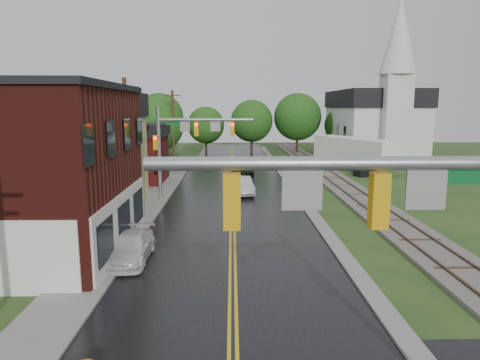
{
  "coord_description": "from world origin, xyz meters",
  "views": [
    {
      "loc": [
        -0.01,
        -5.71,
        7.24
      ],
      "look_at": [
        0.39,
        15.81,
        3.5
      ],
      "focal_mm": 32.0,
      "sensor_mm": 36.0,
      "label": 1
    }
  ],
  "objects_px": {
    "tree_left_c": "(101,132)",
    "semi_trailer": "(353,151)",
    "traffic_signal_near": "(417,228)",
    "traffic_signal_far": "(187,136)",
    "utility_pole_c": "(173,128)",
    "sedan_silver": "(242,186)",
    "tree_left_b": "(26,124)",
    "suv_dark": "(242,168)",
    "utility_pole_b": "(127,145)",
    "tree_left_e": "(158,126)",
    "church": "(376,116)",
    "pickup_white": "(131,248)"
  },
  "relations": [
    {
      "from": "tree_left_c",
      "to": "semi_trailer",
      "type": "bearing_deg",
      "value": 4.92
    },
    {
      "from": "traffic_signal_near",
      "to": "traffic_signal_far",
      "type": "xyz_separation_m",
      "value": [
        -6.94,
        25.0,
        0.01
      ]
    },
    {
      "from": "traffic_signal_far",
      "to": "utility_pole_c",
      "type": "bearing_deg",
      "value": 101.09
    },
    {
      "from": "sedan_silver",
      "to": "tree_left_b",
      "type": "bearing_deg",
      "value": 163.44
    },
    {
      "from": "tree_left_b",
      "to": "sedan_silver",
      "type": "relative_size",
      "value": 2.22
    },
    {
      "from": "sedan_silver",
      "to": "suv_dark",
      "type": "bearing_deg",
      "value": 80.7
    },
    {
      "from": "traffic_signal_far",
      "to": "utility_pole_b",
      "type": "height_order",
      "value": "utility_pole_b"
    },
    {
      "from": "tree_left_b",
      "to": "suv_dark",
      "type": "distance_m",
      "value": 20.89
    },
    {
      "from": "utility_pole_c",
      "to": "tree_left_e",
      "type": "height_order",
      "value": "utility_pole_c"
    },
    {
      "from": "tree_left_c",
      "to": "suv_dark",
      "type": "relative_size",
      "value": 1.53
    },
    {
      "from": "church",
      "to": "utility_pole_c",
      "type": "distance_m",
      "value": 28.54
    },
    {
      "from": "traffic_signal_far",
      "to": "church",
      "type": "bearing_deg",
      "value": 48.73
    },
    {
      "from": "tree_left_c",
      "to": "sedan_silver",
      "type": "bearing_deg",
      "value": -36.53
    },
    {
      "from": "semi_trailer",
      "to": "tree_left_b",
      "type": "bearing_deg",
      "value": -161.8
    },
    {
      "from": "utility_pole_c",
      "to": "church",
      "type": "bearing_deg",
      "value": 19.97
    },
    {
      "from": "utility_pole_b",
      "to": "sedan_silver",
      "type": "height_order",
      "value": "utility_pole_b"
    },
    {
      "from": "utility_pole_c",
      "to": "tree_left_c",
      "type": "xyz_separation_m",
      "value": [
        -7.05,
        -4.1,
        -0.21
      ]
    },
    {
      "from": "utility_pole_b",
      "to": "tree_left_b",
      "type": "bearing_deg",
      "value": 138.14
    },
    {
      "from": "traffic_signal_far",
      "to": "tree_left_c",
      "type": "relative_size",
      "value": 0.96
    },
    {
      "from": "church",
      "to": "tree_left_c",
      "type": "relative_size",
      "value": 2.61
    },
    {
      "from": "traffic_signal_far",
      "to": "semi_trailer",
      "type": "height_order",
      "value": "traffic_signal_far"
    },
    {
      "from": "church",
      "to": "sedan_silver",
      "type": "bearing_deg",
      "value": -127.87
    },
    {
      "from": "suv_dark",
      "to": "pickup_white",
      "type": "bearing_deg",
      "value": -103.68
    },
    {
      "from": "utility_pole_c",
      "to": "pickup_white",
      "type": "xyz_separation_m",
      "value": [
        2.0,
        -30.32,
        -4.08
      ]
    },
    {
      "from": "tree_left_c",
      "to": "pickup_white",
      "type": "height_order",
      "value": "tree_left_c"
    },
    {
      "from": "church",
      "to": "semi_trailer",
      "type": "distance_m",
      "value": 13.57
    },
    {
      "from": "utility_pole_b",
      "to": "suv_dark",
      "type": "xyz_separation_m",
      "value": [
        7.85,
        17.25,
        -4.03
      ]
    },
    {
      "from": "sedan_silver",
      "to": "pickup_white",
      "type": "height_order",
      "value": "sedan_silver"
    },
    {
      "from": "utility_pole_b",
      "to": "tree_left_b",
      "type": "xyz_separation_m",
      "value": [
        -11.05,
        9.9,
        1.0
      ]
    },
    {
      "from": "utility_pole_b",
      "to": "semi_trailer",
      "type": "relative_size",
      "value": 0.78
    },
    {
      "from": "tree_left_e",
      "to": "semi_trailer",
      "type": "bearing_deg",
      "value": -9.13
    },
    {
      "from": "tree_left_c",
      "to": "sedan_silver",
      "type": "relative_size",
      "value": 1.75
    },
    {
      "from": "utility_pole_b",
      "to": "utility_pole_c",
      "type": "relative_size",
      "value": 1.0
    },
    {
      "from": "traffic_signal_near",
      "to": "utility_pole_b",
      "type": "xyz_separation_m",
      "value": [
        -10.27,
        20.0,
        -0.25
      ]
    },
    {
      "from": "traffic_signal_near",
      "to": "sedan_silver",
      "type": "relative_size",
      "value": 1.68
    },
    {
      "from": "tree_left_e",
      "to": "traffic_signal_far",
      "type": "bearing_deg",
      "value": -74.11
    },
    {
      "from": "traffic_signal_near",
      "to": "pickup_white",
      "type": "relative_size",
      "value": 1.67
    },
    {
      "from": "traffic_signal_near",
      "to": "utility_pole_b",
      "type": "distance_m",
      "value": 22.49
    },
    {
      "from": "church",
      "to": "traffic_signal_far",
      "type": "distance_m",
      "value": 35.59
    },
    {
      "from": "tree_left_c",
      "to": "traffic_signal_near",
      "type": "bearing_deg",
      "value": -65.44
    },
    {
      "from": "traffic_signal_far",
      "to": "pickup_white",
      "type": "height_order",
      "value": "traffic_signal_far"
    },
    {
      "from": "suv_dark",
      "to": "sedan_silver",
      "type": "height_order",
      "value": "sedan_silver"
    },
    {
      "from": "semi_trailer",
      "to": "traffic_signal_far",
      "type": "bearing_deg",
      "value": -138.36
    },
    {
      "from": "utility_pole_b",
      "to": "suv_dark",
      "type": "height_order",
      "value": "utility_pole_b"
    },
    {
      "from": "traffic_signal_near",
      "to": "tree_left_c",
      "type": "distance_m",
      "value": 41.67
    },
    {
      "from": "tree_left_e",
      "to": "utility_pole_c",
      "type": "bearing_deg",
      "value": -42.84
    },
    {
      "from": "church",
      "to": "sedan_silver",
      "type": "relative_size",
      "value": 4.58
    },
    {
      "from": "church",
      "to": "utility_pole_b",
      "type": "bearing_deg",
      "value": -130.18
    },
    {
      "from": "tree_left_e",
      "to": "sedan_silver",
      "type": "bearing_deg",
      "value": -60.21
    },
    {
      "from": "traffic_signal_far",
      "to": "utility_pole_c",
      "type": "height_order",
      "value": "utility_pole_c"
    }
  ]
}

